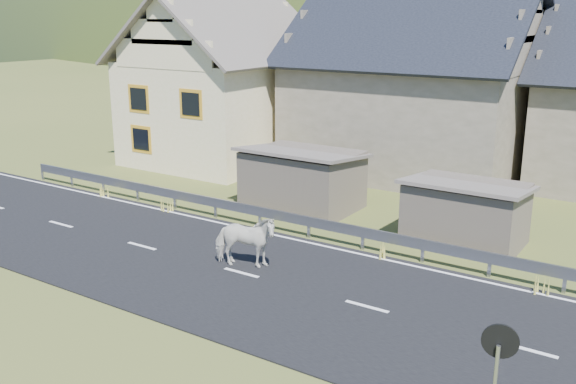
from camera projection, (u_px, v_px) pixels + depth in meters
The scene contains 11 objects.
ground at pixel (242, 274), 18.41m from camera, with size 160.00×160.00×0.00m, color #424E20.
road at pixel (242, 273), 18.40m from camera, with size 60.00×7.00×0.04m, color black.
lane_markings at pixel (241, 273), 18.39m from camera, with size 60.00×6.60×0.01m, color silver.
guardrail at pixel (309, 222), 21.22m from camera, with size 28.10×0.09×0.75m.
shed_left at pixel (303, 180), 24.40m from camera, with size 4.30×3.30×2.40m, color #6F6352.
shed_right at pixel (466, 214), 20.59m from camera, with size 3.80×2.90×2.20m, color #6F6352.
house_cream at pixel (226, 72), 32.18m from camera, with size 7.80×9.80×8.30m.
house_stone_a at pixel (418, 71), 29.76m from camera, with size 10.80×9.80×8.90m.
conifer_patch at pixel (350, 19), 134.41m from camera, with size 76.00×50.00×28.00m, color black.
horse at pixel (245, 241), 18.61m from camera, with size 1.91×0.87×1.61m, color silver.
traffic_mirror at pixel (498, 357), 10.78m from camera, with size 0.62×0.23×2.25m.
Camera 1 is at (10.49, -13.55, 7.23)m, focal length 40.00 mm.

